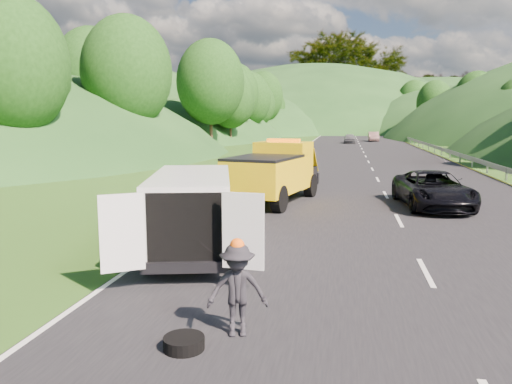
% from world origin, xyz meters
% --- Properties ---
extents(ground, '(320.00, 320.00, 0.00)m').
position_xyz_m(ground, '(0.00, 0.00, 0.00)').
color(ground, '#38661E').
rests_on(ground, ground).
extents(road_surface, '(14.00, 200.00, 0.02)m').
position_xyz_m(road_surface, '(3.00, 40.00, 0.01)').
color(road_surface, black).
rests_on(road_surface, ground).
extents(guardrail, '(0.06, 140.00, 1.52)m').
position_xyz_m(guardrail, '(10.30, 52.50, 0.00)').
color(guardrail, gray).
rests_on(guardrail, ground).
extents(tree_line_left, '(14.00, 140.00, 14.00)m').
position_xyz_m(tree_line_left, '(-19.00, 60.00, 0.00)').
color(tree_line_left, '#275719').
rests_on(tree_line_left, ground).
extents(tree_line_right, '(14.00, 140.00, 14.00)m').
position_xyz_m(tree_line_right, '(23.00, 60.00, 0.00)').
color(tree_line_right, '#275719').
rests_on(tree_line_right, ground).
extents(hills_backdrop, '(201.00, 288.60, 44.00)m').
position_xyz_m(hills_backdrop, '(6.50, 134.70, 0.00)').
color(hills_backdrop, '#2D5B23').
rests_on(hills_backdrop, ground).
extents(tow_truck, '(3.53, 6.55, 2.67)m').
position_xyz_m(tow_truck, '(-1.85, 7.14, 1.31)').
color(tow_truck, black).
rests_on(tow_truck, ground).
extents(white_van, '(3.95, 6.47, 2.15)m').
position_xyz_m(white_van, '(-2.85, -1.31, 1.21)').
color(white_van, black).
rests_on(white_van, ground).
extents(woman, '(0.49, 0.61, 1.51)m').
position_xyz_m(woman, '(-3.55, 1.87, 0.00)').
color(woman, silver).
rests_on(woman, ground).
extents(child, '(0.56, 0.57, 0.93)m').
position_xyz_m(child, '(-2.05, -0.99, 0.00)').
color(child, '#C8C96B').
rests_on(child, ground).
extents(worker, '(1.11, 0.79, 1.55)m').
position_xyz_m(worker, '(-0.59, -6.08, 0.00)').
color(worker, black).
rests_on(worker, ground).
extents(suitcase, '(0.39, 0.25, 0.60)m').
position_xyz_m(suitcase, '(-4.46, 0.90, 0.30)').
color(suitcase, '#54503F').
rests_on(suitcase, ground).
extents(spare_tire, '(0.64, 0.64, 0.20)m').
position_xyz_m(spare_tire, '(-1.31, -6.73, 0.00)').
color(spare_tire, black).
rests_on(spare_tire, ground).
extents(passing_suv, '(2.93, 5.44, 1.45)m').
position_xyz_m(passing_suv, '(4.59, 6.97, 0.00)').
color(passing_suv, black).
rests_on(passing_suv, ground).
extents(dist_car_a, '(1.61, 3.99, 1.36)m').
position_xyz_m(dist_car_a, '(1.70, 59.10, 0.00)').
color(dist_car_a, '#4B4B50').
rests_on(dist_car_a, ground).
extents(dist_car_b, '(1.54, 4.41, 1.45)m').
position_xyz_m(dist_car_b, '(5.36, 65.71, 0.00)').
color(dist_car_b, brown).
rests_on(dist_car_b, ground).
extents(dist_car_c, '(2.10, 5.16, 1.50)m').
position_xyz_m(dist_car_c, '(3.18, 96.19, 0.00)').
color(dist_car_c, '#A75354').
rests_on(dist_car_c, ground).
extents(dist_car_d, '(1.61, 3.99, 1.36)m').
position_xyz_m(dist_car_d, '(5.77, 111.22, 0.00)').
color(dist_car_d, '#543E60').
rests_on(dist_car_d, ground).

